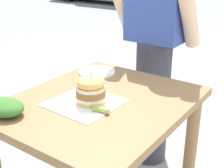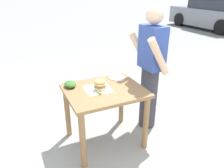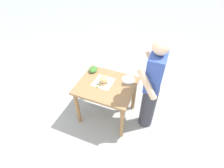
# 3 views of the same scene
# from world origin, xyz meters

# --- Properties ---
(patio_table) EXTENTS (0.78, 0.93, 0.77)m
(patio_table) POSITION_xyz_m (0.00, 0.00, 0.62)
(patio_table) COLOR olive
(patio_table) RESTS_ON ground
(serving_paper) EXTENTS (0.32, 0.32, 0.00)m
(serving_paper) POSITION_xyz_m (-0.04, -0.07, 0.77)
(serving_paper) COLOR white
(serving_paper) RESTS_ON patio_table
(sandwich) EXTENTS (0.14, 0.14, 0.17)m
(sandwich) POSITION_xyz_m (-0.01, -0.05, 0.84)
(sandwich) COLOR #E5B25B
(sandwich) RESTS_ON serving_paper
(pickle_spear) EXTENTS (0.08, 0.03, 0.02)m
(pickle_spear) POSITION_xyz_m (0.09, -0.11, 0.78)
(pickle_spear) COLOR #8EA83D
(pickle_spear) RESTS_ON serving_paper
(side_plate_with_forks) EXTENTS (0.22, 0.22, 0.02)m
(side_plate_with_forks) POSITION_xyz_m (-0.25, 0.30, 0.77)
(side_plate_with_forks) COLOR white
(side_plate_with_forks) RESTS_ON patio_table
(side_salad) EXTENTS (0.18, 0.14, 0.07)m
(side_salad) POSITION_xyz_m (-0.24, -0.36, 0.80)
(side_salad) COLOR #386B28
(side_salad) RESTS_ON patio_table
(diner_across_table) EXTENTS (0.55, 0.35, 1.69)m
(diner_across_table) POSITION_xyz_m (-0.09, 0.71, 0.88)
(diner_across_table) COLOR #33333D
(diner_across_table) RESTS_ON ground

